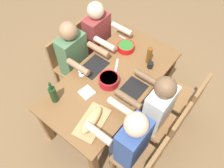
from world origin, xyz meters
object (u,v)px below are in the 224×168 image
at_px(diner_far_right, 129,140).
at_px(cutting_board, 92,122).
at_px(diner_near_center, 76,57).
at_px(diner_near_left, 100,37).
at_px(bread_loaf, 92,120).
at_px(diner_far_center, 155,107).
at_px(chair_far_left, 186,98).
at_px(chair_near_center, 68,62).
at_px(chair_near_left, 91,43).
at_px(napkin_stack, 87,93).
at_px(beer_bottle, 149,55).
at_px(serving_bowl_fruit, 109,80).
at_px(dining_table, 112,83).
at_px(wine_bottle, 53,94).
at_px(cup_far_left, 150,65).
at_px(serving_bowl_greens, 126,47).
at_px(chair_far_center, 166,126).
at_px(chair_far_right, 143,160).
at_px(wine_glass, 81,68).

height_order(diner_far_right, cutting_board, diner_far_right).
height_order(diner_near_center, diner_near_left, same).
height_order(diner_near_left, bread_loaf, diner_near_left).
bearing_deg(diner_far_center, chair_far_left, 158.24).
bearing_deg(chair_near_center, diner_far_center, 90.00).
distance_m(chair_near_left, napkin_stack, 1.07).
bearing_deg(beer_bottle, serving_bowl_fruit, -17.43).
height_order(dining_table, chair_near_center, chair_near_center).
xyz_separation_m(diner_near_center, wine_bottle, (0.59, 0.28, 0.15)).
relative_size(chair_far_left, cup_far_left, 10.93).
distance_m(chair_near_center, serving_bowl_greens, 0.82).
bearing_deg(dining_table, diner_far_center, 90.00).
xyz_separation_m(cup_far_left, napkin_stack, (0.72, -0.33, -0.03)).
xyz_separation_m(dining_table, chair_far_center, (0.00, 0.75, -0.17)).
height_order(diner_near_left, chair_far_right, diner_near_left).
bearing_deg(chair_far_center, wine_bottle, -60.42).
bearing_deg(serving_bowl_greens, wine_bottle, -7.75).
xyz_separation_m(chair_near_center, wine_bottle, (0.59, 0.47, 0.37)).
xyz_separation_m(diner_near_left, diner_far_right, (0.92, 1.14, 0.00)).
xyz_separation_m(serving_bowl_fruit, wine_glass, (0.09, -0.32, 0.06)).
distance_m(dining_table, wine_glass, 0.40).
distance_m(diner_far_right, serving_bowl_fruit, 0.68).
height_order(dining_table, chair_near_left, chair_near_left).
bearing_deg(chair_near_left, wine_glass, 35.58).
relative_size(chair_far_left, diner_far_right, 0.71).
xyz_separation_m(diner_far_center, diner_far_right, (0.46, 0.00, 0.00)).
bearing_deg(napkin_stack, diner_near_left, -148.31).
distance_m(dining_table, chair_near_left, 0.90).
height_order(serving_bowl_fruit, beer_bottle, beer_bottle).
bearing_deg(cutting_board, bread_loaf, -90.00).
distance_m(serving_bowl_fruit, cup_far_left, 0.53).
relative_size(diner_near_center, serving_bowl_greens, 5.77).
distance_m(beer_bottle, wine_glass, 0.79).
distance_m(dining_table, diner_near_left, 0.73).
height_order(chair_far_right, cup_far_left, chair_far_right).
relative_size(serving_bowl_fruit, wine_bottle, 0.76).
relative_size(diner_near_left, wine_glass, 7.23).
relative_size(beer_bottle, napkin_stack, 1.57).
bearing_deg(beer_bottle, chair_far_right, 31.93).
bearing_deg(dining_table, cup_far_left, 148.23).
height_order(diner_near_left, serving_bowl_fruit, diner_near_left).
bearing_deg(bread_loaf, diner_near_left, -143.13).
distance_m(chair_near_left, diner_near_left, 0.28).
height_order(chair_far_left, napkin_stack, chair_far_left).
bearing_deg(serving_bowl_fruit, bread_loaf, 19.87).
distance_m(diner_far_center, serving_bowl_greens, 0.85).
height_order(cutting_board, wine_bottle, wine_bottle).
xyz_separation_m(dining_table, beer_bottle, (-0.45, 0.18, 0.20)).
bearing_deg(bread_loaf, serving_bowl_greens, -161.69).
xyz_separation_m(chair_far_center, diner_far_right, (0.46, -0.18, 0.21)).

